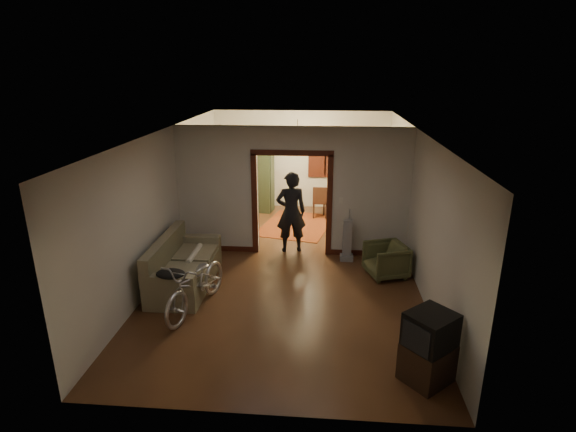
# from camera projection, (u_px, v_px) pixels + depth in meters

# --- Properties ---
(floor) EXTENTS (5.00, 8.50, 0.01)m
(floor) POSITION_uv_depth(u_px,v_px,m) (289.00, 266.00, 9.39)
(floor) COLOR #3C2113
(floor) RESTS_ON ground
(ceiling) EXTENTS (5.00, 8.50, 0.01)m
(ceiling) POSITION_uv_depth(u_px,v_px,m) (289.00, 131.00, 8.51)
(ceiling) COLOR white
(ceiling) RESTS_ON floor
(wall_back) EXTENTS (5.00, 0.02, 2.80)m
(wall_back) POSITION_uv_depth(u_px,v_px,m) (301.00, 160.00, 12.97)
(wall_back) COLOR beige
(wall_back) RESTS_ON floor
(wall_left) EXTENTS (0.02, 8.50, 2.80)m
(wall_left) POSITION_uv_depth(u_px,v_px,m) (167.00, 199.00, 9.15)
(wall_left) COLOR beige
(wall_left) RESTS_ON floor
(wall_right) EXTENTS (0.02, 8.50, 2.80)m
(wall_right) POSITION_uv_depth(u_px,v_px,m) (417.00, 205.00, 8.76)
(wall_right) COLOR beige
(wall_right) RESTS_ON floor
(partition_wall) EXTENTS (5.00, 0.14, 2.80)m
(partition_wall) POSITION_uv_depth(u_px,v_px,m) (292.00, 192.00, 9.66)
(partition_wall) COLOR beige
(partition_wall) RESTS_ON floor
(door_casing) EXTENTS (1.74, 0.20, 2.32)m
(door_casing) POSITION_uv_depth(u_px,v_px,m) (292.00, 205.00, 9.76)
(door_casing) COLOR #3C160D
(door_casing) RESTS_ON floor
(far_window) EXTENTS (0.98, 0.06, 1.28)m
(far_window) POSITION_uv_depth(u_px,v_px,m) (325.00, 155.00, 12.83)
(far_window) COLOR black
(far_window) RESTS_ON wall_back
(chandelier) EXTENTS (0.24, 0.24, 0.24)m
(chandelier) POSITION_uv_depth(u_px,v_px,m) (297.00, 136.00, 11.02)
(chandelier) COLOR #FFE0A5
(chandelier) RESTS_ON ceiling
(light_switch) EXTENTS (0.08, 0.01, 0.12)m
(light_switch) POSITION_uv_depth(u_px,v_px,m) (341.00, 201.00, 9.56)
(light_switch) COLOR silver
(light_switch) RESTS_ON partition_wall
(sofa) EXTENTS (0.94, 2.06, 0.95)m
(sofa) POSITION_uv_depth(u_px,v_px,m) (185.00, 262.00, 8.41)
(sofa) COLOR #676244
(sofa) RESTS_ON floor
(rolled_paper) EXTENTS (0.11, 0.84, 0.11)m
(rolled_paper) POSITION_uv_depth(u_px,v_px,m) (194.00, 254.00, 8.67)
(rolled_paper) COLOR beige
(rolled_paper) RESTS_ON sofa
(jacket) EXTENTS (0.49, 0.36, 0.14)m
(jacket) POSITION_uv_depth(u_px,v_px,m) (170.00, 274.00, 7.48)
(jacket) COLOR black
(jacket) RESTS_ON sofa
(bicycle) EXTENTS (1.07, 1.93, 0.96)m
(bicycle) POSITION_uv_depth(u_px,v_px,m) (196.00, 284.00, 7.57)
(bicycle) COLOR silver
(bicycle) RESTS_ON floor
(armchair) EXTENTS (0.93, 0.92, 0.68)m
(armchair) POSITION_uv_depth(u_px,v_px,m) (386.00, 260.00, 8.84)
(armchair) COLOR #494E2C
(armchair) RESTS_ON floor
(tv_stand) EXTENTS (0.79, 0.78, 0.53)m
(tv_stand) POSITION_uv_depth(u_px,v_px,m) (427.00, 362.00, 5.90)
(tv_stand) COLOR black
(tv_stand) RESTS_ON floor
(crt_tv) EXTENTS (0.77, 0.77, 0.50)m
(crt_tv) POSITION_uv_depth(u_px,v_px,m) (431.00, 331.00, 5.75)
(crt_tv) COLOR black
(crt_tv) RESTS_ON tv_stand
(vacuum) EXTENTS (0.31, 0.27, 0.91)m
(vacuum) POSITION_uv_depth(u_px,v_px,m) (347.00, 240.00, 9.53)
(vacuum) COLOR gray
(vacuum) RESTS_ON floor
(person) EXTENTS (0.75, 0.57, 1.82)m
(person) POSITION_uv_depth(u_px,v_px,m) (291.00, 212.00, 9.90)
(person) COLOR black
(person) RESTS_ON floor
(oriental_rug) EXTENTS (2.10, 2.49, 0.02)m
(oriental_rug) POSITION_uv_depth(u_px,v_px,m) (297.00, 225.00, 11.79)
(oriental_rug) COLOR maroon
(oriental_rug) RESTS_ON floor
(locker) EXTENTS (0.94, 0.64, 1.73)m
(locker) POSITION_uv_depth(u_px,v_px,m) (257.00, 181.00, 12.76)
(locker) COLOR #2A351F
(locker) RESTS_ON floor
(globe) EXTENTS (0.28, 0.28, 0.28)m
(globe) POSITION_uv_depth(u_px,v_px,m) (257.00, 144.00, 12.41)
(globe) COLOR #1E5972
(globe) RESTS_ON locker
(desk) EXTENTS (0.94, 0.55, 0.69)m
(desk) POSITION_uv_depth(u_px,v_px,m) (339.00, 202.00, 12.60)
(desk) COLOR #311910
(desk) RESTS_ON floor
(desk_chair) EXTENTS (0.45, 0.45, 0.90)m
(desk_chair) POSITION_uv_depth(u_px,v_px,m) (320.00, 201.00, 12.30)
(desk_chair) COLOR #311910
(desk_chair) RESTS_ON floor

